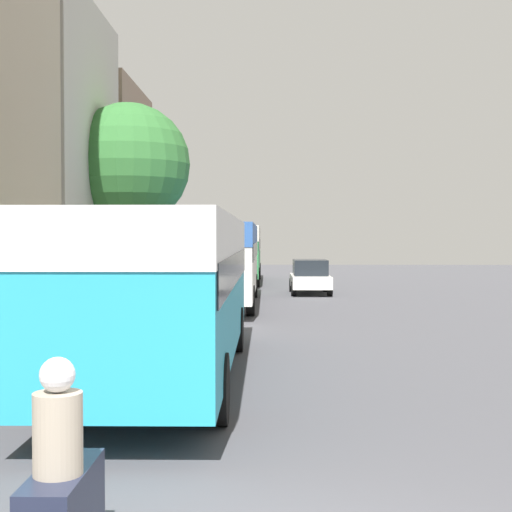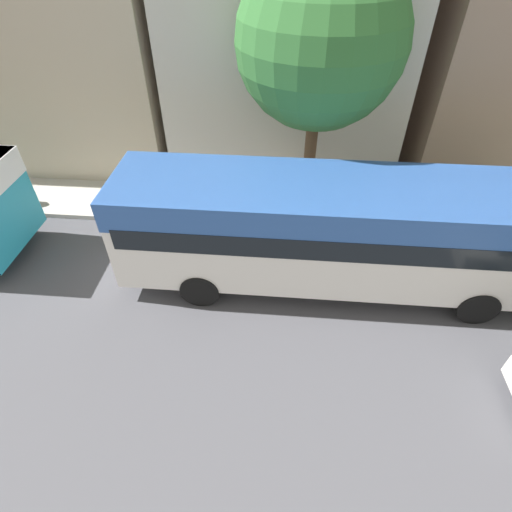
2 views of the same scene
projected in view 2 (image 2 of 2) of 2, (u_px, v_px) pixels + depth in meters
name	position (u px, v px, depth m)	size (l,w,h in m)	color
building_far_terrace	(289.00, 4.00, 13.12)	(5.93, 7.82, 10.76)	beige
bus_following	(341.00, 223.00, 9.81)	(2.54, 11.11, 3.04)	silver
pedestrian_near_curb	(0.00, 179.00, 13.16)	(0.35, 0.35, 1.74)	#232838
street_tree	(321.00, 42.00, 10.22)	(4.48, 4.48, 7.31)	brown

